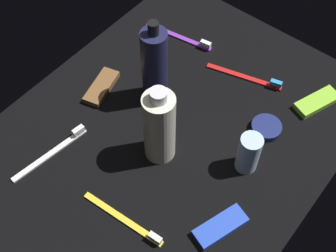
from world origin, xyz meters
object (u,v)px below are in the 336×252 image
(cream_tin_left, at_px, (266,128))
(toothbrush_white, at_px, (54,150))
(bodywash_bottle, at_px, (159,127))
(snack_bar_brown, at_px, (101,87))
(toothbrush_purple, at_px, (182,37))
(snack_bar_lime, at_px, (317,102))
(snack_bar_blue, at_px, (220,227))
(toothbrush_yellow, at_px, (127,221))
(deodorant_stick, at_px, (249,153))
(lotion_bottle, at_px, (155,66))
(toothbrush_red, at_px, (249,77))

(cream_tin_left, bearing_deg, toothbrush_white, -43.86)
(bodywash_bottle, height_order, snack_bar_brown, bodywash_bottle)
(toothbrush_purple, bearing_deg, snack_bar_lime, 94.58)
(snack_bar_brown, distance_m, snack_bar_blue, 0.42)
(toothbrush_yellow, xyz_separation_m, toothbrush_white, (-0.02, -0.22, 0.00))
(deodorant_stick, bearing_deg, cream_tin_left, -171.67)
(lotion_bottle, xyz_separation_m, deodorant_stick, (0.03, 0.26, -0.05))
(bodywash_bottle, relative_size, toothbrush_white, 1.09)
(toothbrush_yellow, distance_m, snack_bar_brown, 0.33)
(snack_bar_blue, bearing_deg, toothbrush_purple, -115.63)
(toothbrush_red, xyz_separation_m, toothbrush_yellow, (0.44, 0.02, 0.00))
(toothbrush_red, relative_size, toothbrush_white, 0.98)
(lotion_bottle, bearing_deg, toothbrush_red, 141.53)
(snack_bar_lime, bearing_deg, lotion_bottle, -34.95)
(toothbrush_yellow, xyz_separation_m, cream_tin_left, (-0.34, 0.09, 0.00))
(lotion_bottle, distance_m, bodywash_bottle, 0.15)
(toothbrush_yellow, relative_size, cream_tin_left, 2.79)
(lotion_bottle, height_order, toothbrush_purple, lotion_bottle)
(bodywash_bottle, distance_m, toothbrush_red, 0.29)
(toothbrush_yellow, bearing_deg, bodywash_bottle, -161.66)
(bodywash_bottle, relative_size, toothbrush_yellow, 1.09)
(toothbrush_purple, xyz_separation_m, snack_bar_brown, (0.24, -0.04, 0.00))
(bodywash_bottle, distance_m, snack_bar_lime, 0.38)
(toothbrush_purple, height_order, snack_bar_brown, toothbrush_purple)
(bodywash_bottle, bearing_deg, snack_bar_blue, 73.18)
(toothbrush_purple, bearing_deg, deodorant_stick, 57.82)
(deodorant_stick, bearing_deg, toothbrush_yellow, -23.03)
(lotion_bottle, height_order, bodywash_bottle, lotion_bottle)
(snack_bar_brown, xyz_separation_m, snack_bar_lime, (-0.27, 0.40, 0.00))
(toothbrush_yellow, height_order, snack_bar_blue, toothbrush_yellow)
(toothbrush_yellow, height_order, snack_bar_lime, toothbrush_yellow)
(deodorant_stick, relative_size, cream_tin_left, 1.47)
(deodorant_stick, relative_size, toothbrush_purple, 0.53)
(toothbrush_purple, bearing_deg, snack_bar_blue, 46.22)
(bodywash_bottle, height_order, snack_bar_blue, bodywash_bottle)
(toothbrush_purple, xyz_separation_m, snack_bar_lime, (-0.03, 0.36, 0.00))
(deodorant_stick, xyz_separation_m, snack_bar_brown, (0.04, -0.36, -0.04))
(snack_bar_blue, bearing_deg, bodywash_bottle, -88.66)
(bodywash_bottle, xyz_separation_m, toothbrush_yellow, (0.16, 0.05, -0.08))
(lotion_bottle, xyz_separation_m, cream_tin_left, (-0.08, 0.24, -0.09))
(toothbrush_yellow, height_order, toothbrush_purple, same)
(deodorant_stick, distance_m, toothbrush_yellow, 0.27)
(deodorant_stick, bearing_deg, bodywash_bottle, -61.74)
(lotion_bottle, xyz_separation_m, bodywash_bottle, (0.11, 0.10, -0.01))
(lotion_bottle, bearing_deg, snack_bar_blue, 60.58)
(lotion_bottle, xyz_separation_m, toothbrush_red, (-0.17, 0.14, -0.09))
(toothbrush_yellow, xyz_separation_m, snack_bar_brown, (-0.20, -0.26, 0.00))
(bodywash_bottle, distance_m, snack_bar_blue, 0.22)
(toothbrush_white, distance_m, snack_bar_lime, 0.58)
(snack_bar_brown, relative_size, cream_tin_left, 1.61)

